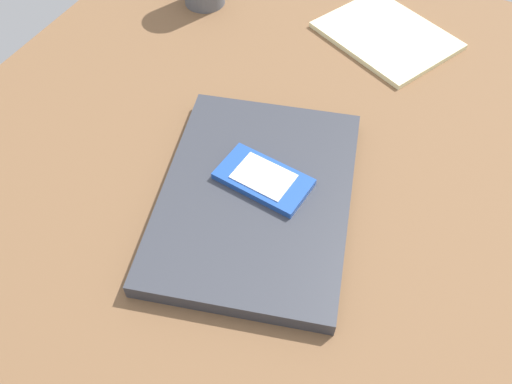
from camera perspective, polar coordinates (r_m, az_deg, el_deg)
The scene contains 4 objects.
desk_surface at distance 65.79cm, azimuth -5.71°, elevation -2.06°, with size 120.00×80.00×3.00cm, color brown.
laptop_closed at distance 63.58cm, azimuth 0.00°, elevation -0.52°, with size 30.01×21.97×2.11cm, color #33353D.
cell_phone_on_laptop at distance 63.31cm, azimuth 0.81°, elevation 1.41°, with size 7.19×11.55×1.03cm.
notepad at distance 89.79cm, azimuth 13.69°, elevation 15.86°, with size 15.27×19.26×0.80cm, color #F2EDB2.
Camera 1 is at (31.42, 22.80, 54.62)cm, focal length 37.64 mm.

